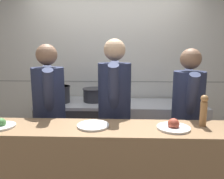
# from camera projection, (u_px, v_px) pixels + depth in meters

# --- Properties ---
(wall_back_tiled) EXTENTS (8.00, 0.06, 2.60)m
(wall_back_tiled) POSITION_uv_depth(u_px,v_px,m) (111.00, 72.00, 3.43)
(wall_back_tiled) COLOR silver
(wall_back_tiled) RESTS_ON ground_plane
(oven_range) EXTENTS (0.97, 0.71, 0.91)m
(oven_range) POSITION_uv_depth(u_px,v_px,m) (75.00, 132.00, 3.20)
(oven_range) COLOR #38383D
(oven_range) RESTS_ON ground_plane
(prep_counter) EXTENTS (1.30, 0.65, 0.89)m
(prep_counter) POSITION_uv_depth(u_px,v_px,m) (156.00, 134.00, 3.16)
(prep_counter) COLOR #B7BABF
(prep_counter) RESTS_ON ground_plane
(stock_pot) EXTENTS (0.35, 0.35, 0.23)m
(stock_pot) POSITION_uv_depth(u_px,v_px,m) (58.00, 94.00, 3.06)
(stock_pot) COLOR #2D2D33
(stock_pot) RESTS_ON oven_range
(sauce_pot) EXTENTS (0.33, 0.33, 0.19)m
(sauce_pot) POSITION_uv_depth(u_px,v_px,m) (94.00, 94.00, 3.12)
(sauce_pot) COLOR #2D2D33
(sauce_pot) RESTS_ON oven_range
(plated_dish_main) EXTENTS (0.24, 0.24, 0.08)m
(plated_dish_main) POSITION_uv_depth(u_px,v_px,m) (1.00, 125.00, 1.87)
(plated_dish_main) COLOR white
(plated_dish_main) RESTS_ON pass_counter
(plated_dish_appetiser) EXTENTS (0.28, 0.28, 0.02)m
(plated_dish_appetiser) POSITION_uv_depth(u_px,v_px,m) (93.00, 125.00, 1.88)
(plated_dish_appetiser) COLOR white
(plated_dish_appetiser) RESTS_ON pass_counter
(plated_dish_dessert) EXTENTS (0.28, 0.28, 0.10)m
(plated_dish_dessert) POSITION_uv_depth(u_px,v_px,m) (173.00, 126.00, 1.83)
(plated_dish_dessert) COLOR white
(plated_dish_dessert) RESTS_ON pass_counter
(pepper_mill) EXTENTS (0.06, 0.06, 0.27)m
(pepper_mill) POSITION_uv_depth(u_px,v_px,m) (204.00, 110.00, 1.88)
(pepper_mill) COLOR #AD7A47
(pepper_mill) RESTS_ON pass_counter
(chef_head_cook) EXTENTS (0.44, 0.73, 1.70)m
(chef_head_cook) POSITION_uv_depth(u_px,v_px,m) (50.00, 113.00, 2.42)
(chef_head_cook) COLOR black
(chef_head_cook) RESTS_ON ground_plane
(chef_sous) EXTENTS (0.36, 0.76, 1.75)m
(chef_sous) POSITION_uv_depth(u_px,v_px,m) (114.00, 111.00, 2.41)
(chef_sous) COLOR black
(chef_sous) RESTS_ON ground_plane
(chef_line) EXTENTS (0.39, 0.73, 1.65)m
(chef_line) POSITION_uv_depth(u_px,v_px,m) (187.00, 116.00, 2.39)
(chef_line) COLOR black
(chef_line) RESTS_ON ground_plane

